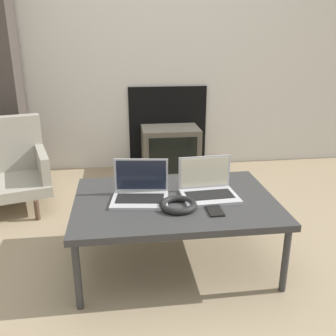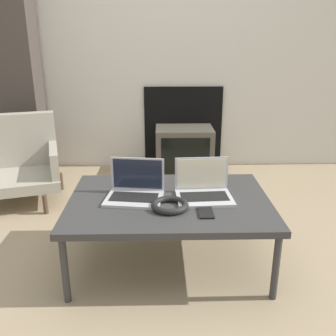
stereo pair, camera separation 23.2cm
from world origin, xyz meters
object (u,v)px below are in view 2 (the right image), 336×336
headphones (171,205)px  phone (206,213)px  armchair (20,160)px  laptop_right (203,189)px  laptop_left (135,190)px  tv (184,150)px

headphones → phone: (0.18, -0.07, -0.01)m
headphones → armchair: 1.60m
laptop_right → headphones: laptop_right is taller
laptop_left → armchair: (-0.98, 0.93, -0.12)m
laptop_left → tv: bearing=83.9°
laptop_right → phone: 0.22m
tv → armchair: (-1.35, -0.56, 0.10)m
laptop_left → armchair: 1.36m
phone → tv: size_ratio=0.23×
headphones → tv: tv is taller
laptop_left → phone: bearing=-22.5°
tv → armchair: bearing=-157.4°
phone → tv: bearing=90.0°
laptop_left → headphones: size_ratio=1.68×
laptop_left → armchair: bearing=144.3°
armchair → phone: bearing=-56.4°
laptop_right → armchair: armchair is taller
tv → laptop_left: bearing=-103.9°
headphones → armchair: size_ratio=0.28×
tv → armchair: armchair is taller
armchair → headphones: bearing=-58.6°
laptop_right → laptop_left: bearing=176.9°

